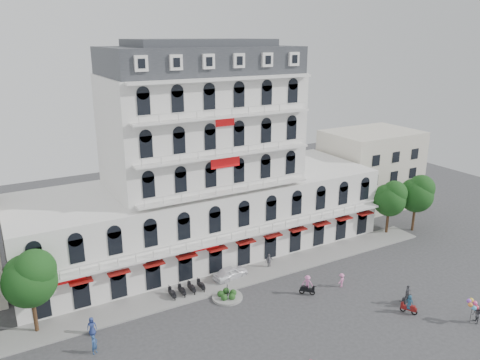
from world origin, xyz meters
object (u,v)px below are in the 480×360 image
object	(u,v)px
parked_car	(231,273)
rider_east	(409,305)
rider_northeast	(407,295)
rider_center	(307,284)
balloon_vendor	(475,311)

from	to	relation	value
parked_car	rider_east	bearing A→B (deg)	-150.04
rider_northeast	rider_center	bearing A→B (deg)	-56.08
parked_car	rider_east	world-z (taller)	rider_east
rider_east	rider_center	world-z (taller)	rider_center
parked_car	rider_center	world-z (taller)	rider_center
parked_car	rider_center	xyz separation A→B (m)	(5.43, -6.96, 0.47)
rider_east	rider_northeast	distance (m)	1.65
rider_east	rider_northeast	xyz separation A→B (m)	(1.10, 1.22, 0.14)
balloon_vendor	rider_center	bearing A→B (deg)	132.00
rider_northeast	balloon_vendor	size ratio (longest dim) A/B	0.90
rider_center	balloon_vendor	xyz separation A→B (m)	(10.73, -11.91, 0.08)
parked_car	rider_northeast	bearing A→B (deg)	-145.08
parked_car	rider_east	distance (m)	18.97
rider_center	rider_northeast	bearing A→B (deg)	2.76
balloon_vendor	parked_car	bearing A→B (deg)	130.56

